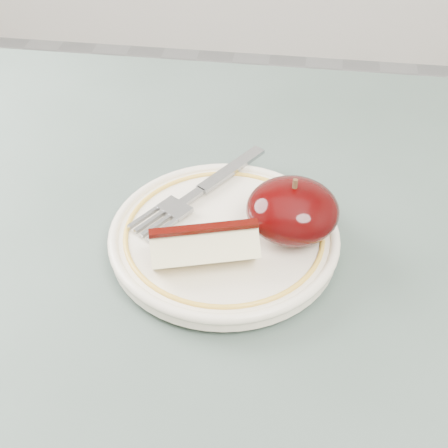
# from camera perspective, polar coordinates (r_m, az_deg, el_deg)

# --- Properties ---
(table) EXTENTS (0.90, 0.90, 0.75)m
(table) POSITION_cam_1_polar(r_m,az_deg,el_deg) (0.55, -10.57, -16.29)
(table) COLOR brown
(table) RESTS_ON ground
(plate) EXTENTS (0.19, 0.19, 0.02)m
(plate) POSITION_cam_1_polar(r_m,az_deg,el_deg) (0.53, 0.00, -1.15)
(plate) COLOR beige
(plate) RESTS_ON table
(apple_half) EXTENTS (0.08, 0.07, 0.06)m
(apple_half) POSITION_cam_1_polar(r_m,az_deg,el_deg) (0.51, 6.28, 1.25)
(apple_half) COLOR black
(apple_half) RESTS_ON plate
(apple_wedge) EXTENTS (0.09, 0.06, 0.04)m
(apple_wedge) POSITION_cam_1_polar(r_m,az_deg,el_deg) (0.48, -1.81, -2.09)
(apple_wedge) COLOR #FFF1BB
(apple_wedge) RESTS_ON plate
(fork) EXTENTS (0.10, 0.15, 0.00)m
(fork) POSITION_cam_1_polar(r_m,az_deg,el_deg) (0.56, -2.19, 3.06)
(fork) COLOR gray
(fork) RESTS_ON plate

